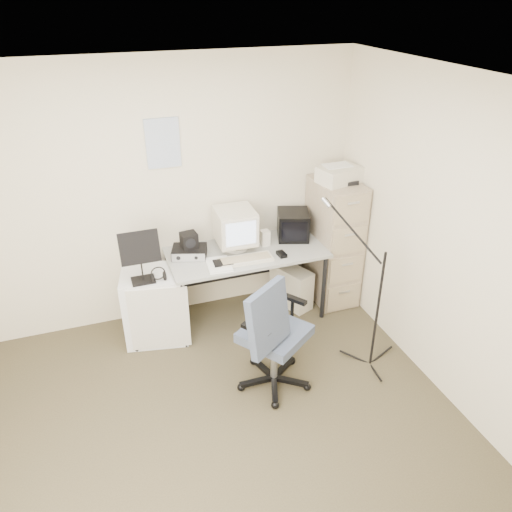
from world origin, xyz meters
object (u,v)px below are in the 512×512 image
object	(u,v)px
office_chair	(275,332)
filing_cabinet	(333,242)
desk	(247,284)
side_cart	(155,305)

from	to	relation	value
office_chair	filing_cabinet	bearing A→B (deg)	10.09
desk	side_cart	world-z (taller)	desk
desk	office_chair	size ratio (longest dim) A/B	1.39
filing_cabinet	office_chair	world-z (taller)	filing_cabinet
desk	side_cart	xyz separation A→B (m)	(-0.92, -0.05, -0.02)
desk	side_cart	distance (m)	0.92
filing_cabinet	desk	size ratio (longest dim) A/B	0.87
filing_cabinet	desk	bearing A→B (deg)	-178.19
desk	side_cart	bearing A→B (deg)	-176.89
office_chair	side_cart	xyz separation A→B (m)	(-0.81, 0.98, -0.19)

